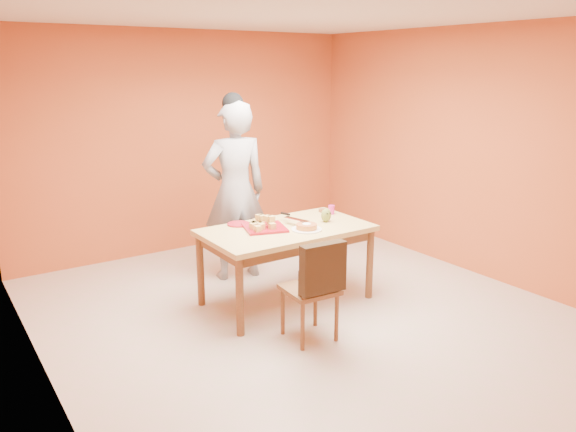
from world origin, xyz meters
TOP-DOWN VIEW (x-y plane):
  - floor at (0.00, 0.00)m, footprint 5.00×5.00m
  - ceiling at (0.00, 0.00)m, footprint 5.00×5.00m
  - wall_back at (0.00, 2.50)m, footprint 4.50×0.00m
  - wall_left at (-2.25, 0.00)m, footprint 0.00×5.00m
  - wall_right at (2.25, 0.00)m, footprint 0.00×5.00m
  - dining_table at (0.03, 0.33)m, footprint 1.60×0.90m
  - dining_chair at (-0.24, -0.44)m, footprint 0.45×0.51m
  - pastry_pile at (-0.17, 0.41)m, footprint 0.34×0.34m
  - person at (-0.04, 1.22)m, footprint 0.77×0.58m
  - pastry_platter at (-0.17, 0.41)m, footprint 0.47×0.47m
  - red_dinner_plate at (-0.30, 0.68)m, footprint 0.27×0.27m
  - white_cake_plate at (0.14, 0.16)m, footprint 0.37×0.37m
  - sponge_cake at (0.14, 0.16)m, footprint 0.25×0.25m
  - cake_server at (0.15, 0.34)m, footprint 0.13×0.29m
  - egg_ornament at (0.48, 0.29)m, footprint 0.13×0.12m
  - magenta_glass at (0.71, 0.50)m, footprint 0.07×0.07m
  - checker_tin at (0.70, 0.63)m, footprint 0.10×0.10m

SIDE VIEW (x-z plane):
  - floor at x=0.00m, z-range 0.00..0.00m
  - dining_chair at x=-0.24m, z-range 0.02..0.92m
  - dining_table at x=0.03m, z-range 0.29..1.05m
  - white_cake_plate at x=0.14m, z-range 0.76..0.77m
  - red_dinner_plate at x=-0.30m, z-range 0.76..0.77m
  - pastry_platter at x=-0.17m, z-range 0.76..0.78m
  - checker_tin at x=0.70m, z-range 0.76..0.79m
  - sponge_cake at x=0.14m, z-range 0.77..0.82m
  - magenta_glass at x=0.71m, z-range 0.76..0.85m
  - cake_server at x=0.15m, z-range 0.82..0.83m
  - egg_ornament at x=0.48m, z-range 0.76..0.90m
  - pastry_pile at x=-0.17m, z-range 0.78..0.89m
  - person at x=-0.04m, z-range 0.00..1.93m
  - wall_back at x=0.00m, z-range -0.90..3.60m
  - wall_left at x=-2.25m, z-range -1.15..3.85m
  - wall_right at x=2.25m, z-range -1.15..3.85m
  - ceiling at x=0.00m, z-range 2.70..2.70m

